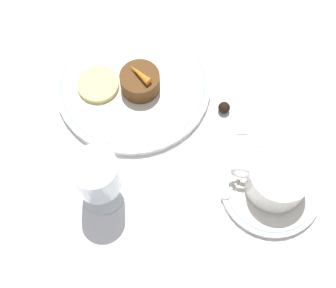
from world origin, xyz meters
TOP-DOWN VIEW (x-y plane):
  - ground_plane at (0.00, 0.00)m, footprint 3.00×3.00m
  - dinner_plate at (0.01, -0.02)m, footprint 0.27×0.27m
  - saucer at (-0.24, 0.13)m, footprint 0.16×0.16m
  - coffee_cup at (-0.25, 0.13)m, footprint 0.12×0.09m
  - spoon at (-0.19, 0.12)m, footprint 0.07×0.11m
  - wine_glass at (0.02, 0.19)m, footprint 0.07×0.07m
  - fork at (-0.18, -0.03)m, footprint 0.04×0.18m
  - dessert_cake at (-0.00, -0.01)m, footprint 0.07×0.07m
  - carrot_garnish at (-0.00, -0.01)m, footprint 0.05×0.04m
  - pineapple_slice at (0.07, -0.00)m, footprint 0.07×0.07m
  - chocolate_truffle at (-0.15, -0.00)m, footprint 0.02×0.02m

SIDE VIEW (x-z plane):
  - ground_plane at x=0.00m, z-range 0.00..0.00m
  - fork at x=-0.18m, z-range 0.00..0.00m
  - saucer at x=-0.24m, z-range 0.00..0.01m
  - dinner_plate at x=0.01m, z-range 0.00..0.02m
  - chocolate_truffle at x=-0.15m, z-range 0.00..0.02m
  - spoon at x=-0.19m, z-range 0.01..0.01m
  - pineapple_slice at x=0.07m, z-range 0.01..0.02m
  - dessert_cake at x=0.00m, z-range 0.01..0.05m
  - coffee_cup at x=-0.25m, z-range 0.01..0.07m
  - carrot_garnish at x=0.00m, z-range 0.05..0.06m
  - wine_glass at x=0.02m, z-range 0.02..0.14m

